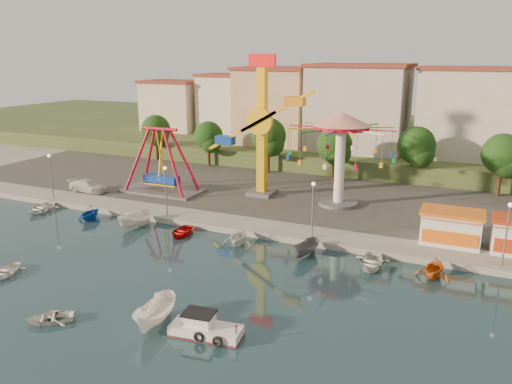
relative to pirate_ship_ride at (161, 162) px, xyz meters
The scene contains 36 objects.
ground 25.33m from the pirate_ship_ride, 56.12° to the right, with size 200.00×200.00×0.00m, color #15333C.
quay_deck 43.76m from the pirate_ship_ride, 71.39° to the left, with size 200.00×100.00×0.60m, color #9E998E.
asphalt_pad 17.15m from the pirate_ship_ride, 33.75° to the left, with size 90.00×28.00×0.01m, color #4C4944.
hill_terrace 48.42m from the pirate_ship_ride, 73.28° to the left, with size 200.00×60.00×3.00m, color #384C26.
pirate_ship_ride is the anchor object (origin of this frame).
kamikaze_tower 13.39m from the pirate_ship_ride, 15.49° to the left, with size 8.89×3.10×16.50m.
wave_swinger 21.98m from the pirate_ship_ride, ahead, with size 11.60×11.60×10.40m.
booth_left 34.05m from the pirate_ship_ride, ahead, with size 5.40×3.78×3.08m.
lamp_post_0 12.77m from the pirate_ship_ride, 142.63° to the right, with size 0.14×0.14×5.00m, color #59595E.
lamp_post_1 9.80m from the pirate_ship_ride, 52.54° to the right, with size 0.14×0.14×5.00m, color #59595E.
lamp_post_2 23.26m from the pirate_ship_ride, 19.39° to the right, with size 0.14×0.14×5.00m, color #59595E.
lamp_post_3 38.70m from the pirate_ship_ride, 11.49° to the right, with size 0.14×0.14×5.00m, color #59595E.
tree_0 20.30m from the pirate_ship_ride, 126.63° to the left, with size 4.60×4.60×7.19m.
tree_1 15.69m from the pirate_ship_ride, 97.68° to the left, with size 4.35×4.35×6.80m.
tree_2 17.11m from the pirate_ship_ride, 62.37° to the left, with size 5.02×5.02×7.85m.
tree_3 22.55m from the pirate_ship_ride, 37.33° to the left, with size 4.68×4.68×7.32m.
tree_4 32.52m from the pirate_ship_ride, 30.82° to the left, with size 4.86×4.86×7.60m.
tree_5 40.72m from the pirate_ship_ride, 21.36° to the left, with size 4.83×4.83×7.54m.
building_0 32.29m from the pirate_ship_ride, 127.51° to the left, with size 9.26×9.53×11.87m, color beige.
building_1 31.70m from the pirate_ship_ride, 103.60° to the left, with size 12.33×9.01×8.63m, color silver.
building_2 32.05m from the pirate_ship_ride, 79.63° to the left, with size 11.95×9.28×11.23m, color tan.
building_3 34.35m from the pirate_ship_ride, 55.22° to the left, with size 12.59×10.50×9.20m, color beige.
building_4 45.71m from the pirate_ship_ride, 43.68° to the left, with size 10.75×9.23×9.24m, color beige.
cabin_motorboat 33.23m from the pirate_ship_ride, 51.04° to the right, with size 4.69×2.25×1.59m.
rowboat_a 24.86m from the pirate_ship_ride, 85.86° to the right, with size 2.36×3.30×0.68m, color white.
rowboat_b 30.61m from the pirate_ship_ride, 69.39° to the right, with size 2.18×3.05×0.63m, color silver.
skiff 31.39m from the pirate_ship_ride, 56.28° to the right, with size 1.67×4.45×1.72m, color white.
van 9.57m from the pirate_ship_ride, 155.50° to the right, with size 2.08×5.12×1.49m, color silver.
moored_boat_0 14.60m from the pirate_ship_ride, 129.05° to the right, with size 2.89×4.05×0.84m, color white.
moored_boat_1 11.60m from the pirate_ship_ride, 98.86° to the right, with size 2.69×3.11×1.64m, color #134BA6.
moored_boat_2 12.24m from the pirate_ship_ride, 68.83° to the right, with size 1.57×4.18×1.62m, color silver.
moored_boat_3 15.12m from the pirate_ship_ride, 48.48° to the right, with size 2.50×3.50×0.72m, color red.
moored_boat_4 19.56m from the pirate_ship_ride, 34.55° to the right, with size 2.78×3.22×1.70m, color silver.
moored_boat_5 25.25m from the pirate_ship_ride, 25.90° to the right, with size 1.35×3.59×1.39m, color #5C5C61.
moored_boat_6 30.40m from the pirate_ship_ride, 21.22° to the right, with size 2.84×3.98×0.82m, color silver.
moored_boat_7 34.93m from the pirate_ship_ride, 18.29° to the right, with size 2.74×3.18×1.67m, color #D25E12.
Camera 1 is at (21.13, -28.92, 16.92)m, focal length 35.00 mm.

